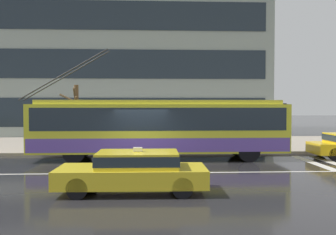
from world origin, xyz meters
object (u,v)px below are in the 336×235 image
trolleybus (160,127)px  taxi_oncoming_near (134,170)px  pedestrian_at_shelter (74,121)px  pedestrian_walking_past (235,120)px  pedestrian_approaching_curb (147,122)px  bus_shelter (126,116)px  street_tree_bare (76,114)px

trolleybus → taxi_oncoming_near: (-0.95, -6.90, -0.92)m
trolleybus → pedestrian_at_shelter: bearing=147.3°
trolleybus → pedestrian_walking_past: (4.56, 3.27, 0.20)m
pedestrian_approaching_curb → pedestrian_walking_past: bearing=3.6°
trolleybus → pedestrian_walking_past: size_ratio=6.36×
bus_shelter → pedestrian_approaching_curb: bearing=-4.9°
taxi_oncoming_near → pedestrian_at_shelter: 10.84m
trolleybus → pedestrian_approaching_curb: bearing=102.7°
pedestrian_approaching_curb → street_tree_bare: 4.24m
taxi_oncoming_near → trolleybus: bearing=82.1°
trolleybus → pedestrian_approaching_curb: (-0.66, 2.95, 0.08)m
taxi_oncoming_near → pedestrian_approaching_curb: size_ratio=2.37×
pedestrian_at_shelter → street_tree_bare: (0.05, 0.36, 0.39)m
pedestrian_at_shelter → pedestrian_walking_past: 9.45m
trolleybus → pedestrian_walking_past: bearing=35.6°
trolleybus → pedestrian_at_shelter: 5.82m
taxi_oncoming_near → bus_shelter: size_ratio=1.18×
taxi_oncoming_near → pedestrian_at_shelter: pedestrian_at_shelter is taller
bus_shelter → pedestrian_at_shelter: 3.05m
pedestrian_approaching_curb → pedestrian_walking_past: 5.24m
pedestrian_walking_past → bus_shelter: bearing=-178.0°
trolleybus → pedestrian_at_shelter: size_ratio=6.31×
bus_shelter → street_tree_bare: (-2.99, 0.46, 0.13)m
trolleybus → pedestrian_walking_past: 5.62m
trolleybus → pedestrian_approaching_curb: trolleybus is taller
trolleybus → taxi_oncoming_near: size_ratio=2.83×
pedestrian_at_shelter → pedestrian_approaching_curb: size_ratio=1.06×
pedestrian_at_shelter → pedestrian_approaching_curb: 4.23m
bus_shelter → pedestrian_walking_past: size_ratio=1.90×
trolleybus → street_tree_bare: size_ratio=3.47×
bus_shelter → pedestrian_walking_past: bus_shelter is taller
pedestrian_approaching_curb → street_tree_bare: bearing=172.4°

